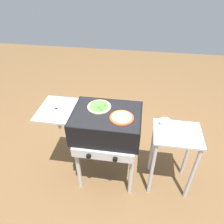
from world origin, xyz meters
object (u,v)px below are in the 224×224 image
Objects in this scene: pizza_veggie at (99,107)px; topping_bowl_near at (165,123)px; grill at (105,125)px; pizza_cheese at (122,117)px; prep_table at (174,149)px.

topping_bowl_near is at bearing 2.11° from pizza_veggie.
grill is at bearing -169.13° from topping_bowl_near.
grill is at bearing 163.54° from pizza_cheese.
pizza_veggie reaches higher than topping_bowl_near.
topping_bowl_near is at bearing 20.94° from pizza_cheese.
prep_table is at bearing -42.21° from topping_bowl_near.
grill is 0.71m from prep_table.
pizza_cheese is 0.45m from topping_bowl_near.
pizza_cheese is at bearing -174.37° from prep_table.
prep_table is at bearing 0.37° from grill.
prep_table is 0.28m from topping_bowl_near.
grill reaches higher than topping_bowl_near.
grill is at bearing -179.63° from prep_table.
pizza_cheese and pizza_veggie have the same top height.
pizza_cheese is at bearing -16.46° from grill.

